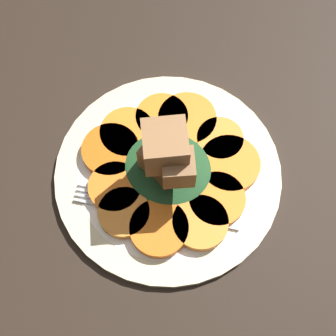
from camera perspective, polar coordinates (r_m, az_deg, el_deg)
name	(u,v)px	position (r cm, az deg, el deg)	size (l,w,h in cm)	color
table_slab	(168,178)	(59.67, 0.00, -1.18)	(120.00, 120.00, 2.00)	black
plate	(168,173)	(58.27, 0.00, -0.62)	(28.11, 28.11, 1.05)	beige
carrot_slice_0	(128,133)	(59.53, -4.94, 4.26)	(6.99, 6.99, 1.25)	orange
carrot_slice_1	(110,152)	(58.59, -7.05, 2.01)	(7.18, 7.18, 1.25)	#D55F13
carrot_slice_2	(115,188)	(56.61, -6.48, -2.39)	(6.40, 6.40, 1.25)	orange
carrot_slice_3	(124,213)	(55.44, -5.39, -5.45)	(6.10, 6.10, 1.25)	orange
carrot_slice_4	(159,228)	(54.65, -1.10, -7.36)	(6.90, 6.90, 1.25)	orange
carrot_slice_5	(200,223)	(54.96, 3.94, -6.68)	(6.57, 6.57, 1.25)	orange
carrot_slice_6	(217,200)	(56.03, 5.98, -3.85)	(6.78, 6.78, 1.25)	orange
carrot_slice_7	(229,164)	(57.92, 7.49, 0.46)	(7.53, 7.53, 1.25)	orange
carrot_slice_8	(220,140)	(59.24, 6.33, 3.46)	(5.89, 5.89, 1.25)	orange
carrot_slice_9	(190,120)	(60.25, 2.66, 5.82)	(7.50, 7.50, 1.25)	orange
carrot_slice_10	(162,118)	(60.36, -0.75, 6.12)	(6.75, 6.75, 1.25)	orange
center_pile	(167,160)	(54.11, -0.14, 0.95)	(11.48, 10.33, 11.16)	#1E4723
fork	(152,208)	(55.86, -1.90, -4.88)	(20.05, 4.18, 0.40)	silver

